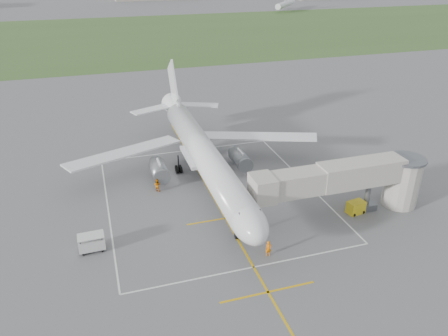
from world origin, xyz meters
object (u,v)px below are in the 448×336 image
object	(u,v)px
ramp_worker_nose	(268,249)
jet_bridge	(355,180)
airliner	(203,153)
gpu_unit	(356,207)
ramp_worker_wing	(157,185)
baggage_cart	(92,243)

from	to	relation	value
ramp_worker_nose	jet_bridge	bearing A→B (deg)	27.20
airliner	ramp_worker_nose	distance (m)	19.77
gpu_unit	ramp_worker_wing	bearing A→B (deg)	140.81
airliner	jet_bridge	bearing A→B (deg)	-42.19
airliner	ramp_worker_nose	size ratio (longest dim) A/B	25.46
jet_bridge	ramp_worker_wing	xyz separation A→B (m)	(-22.73, 13.07, -3.82)
airliner	ramp_worker_wing	distance (m)	7.91
jet_bridge	gpu_unit	distance (m)	3.99
airliner	jet_bridge	world-z (taller)	airliner
airliner	baggage_cart	distance (m)	20.83
baggage_cart	ramp_worker_nose	world-z (taller)	baggage_cart
ramp_worker_nose	gpu_unit	bearing A→B (deg)	25.49
jet_bridge	ramp_worker_wing	world-z (taller)	jet_bridge
airliner	ramp_worker_wing	bearing A→B (deg)	-170.41
gpu_unit	ramp_worker_nose	size ratio (longest dim) A/B	1.30
gpu_unit	ramp_worker_wing	xyz separation A→B (m)	(-23.35, 13.31, 0.11)
jet_bridge	baggage_cart	bearing A→B (deg)	177.02
gpu_unit	ramp_worker_wing	distance (m)	26.88
airliner	baggage_cart	size ratio (longest dim) A/B	16.03
ramp_worker_nose	ramp_worker_wing	distance (m)	20.37
jet_bridge	ramp_worker_wing	bearing A→B (deg)	150.11
baggage_cart	ramp_worker_nose	bearing A→B (deg)	-21.61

